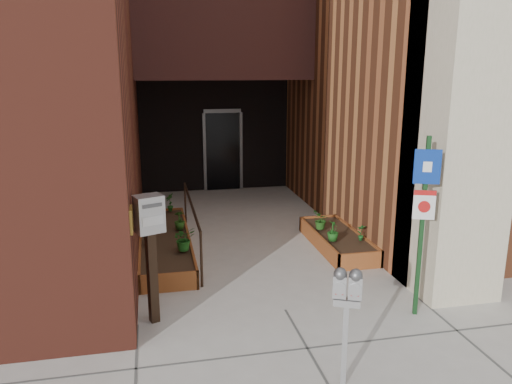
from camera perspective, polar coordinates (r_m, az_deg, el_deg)
ground at (r=7.12m, az=3.36°, el=-13.31°), size 80.00×80.00×0.00m
planter_left at (r=9.33m, az=-10.37°, el=-5.84°), size 0.90×3.60×0.30m
planter_right at (r=9.46m, az=9.25°, el=-5.52°), size 0.80×2.20×0.30m
handrail at (r=9.12m, az=-7.39°, el=-2.14°), size 0.04×3.34×0.90m
parking_meter at (r=5.25m, az=10.37°, el=-11.58°), size 0.30×0.21×1.32m
sign_post at (r=6.80m, az=18.60°, el=-1.79°), size 0.32×0.13×2.44m
payment_dropbox at (r=6.48m, az=-12.03°, el=-4.51°), size 0.41×0.36×1.72m
shrub_left_a at (r=8.42m, az=-8.24°, el=-5.29°), size 0.46×0.46×0.40m
shrub_left_b at (r=8.87m, az=-12.33°, el=-4.69°), size 0.23×0.23×0.34m
shrub_left_c at (r=9.53m, az=-8.72°, el=-3.16°), size 0.23×0.23×0.36m
shrub_left_d at (r=10.74m, az=-9.81°, el=-1.16°), size 0.25×0.25×0.39m
shrub_right_a at (r=8.89m, az=8.79°, el=-4.40°), size 0.21×0.21×0.36m
shrub_right_b at (r=9.00m, az=11.94°, el=-4.53°), size 0.17×0.17×0.30m
shrub_right_c at (r=9.48m, az=7.40°, el=-3.22°), size 0.44×0.44×0.35m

